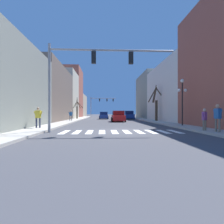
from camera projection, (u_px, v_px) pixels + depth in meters
ground_plane at (120, 131)px, 13.05m from camera, size 240.00×240.00×0.00m
sidewalk_left at (33, 131)px, 12.74m from camera, size 2.10×90.00×0.15m
sidewalk_right at (203, 130)px, 13.37m from camera, size 2.10×90.00×0.15m
building_row_left at (60, 96)px, 36.98m from camera, size 6.00×58.71×13.46m
building_row_right at (180, 88)px, 26.58m from camera, size 6.00×39.22×11.54m
crosswalk_stripes at (121, 132)px, 12.75m from camera, size 8.55×2.60×0.01m
traffic_signal_near at (88, 67)px, 12.47m from camera, size 9.04×0.28×6.30m
traffic_signal_far at (100, 102)px, 53.60m from camera, size 7.68×0.28×6.18m
street_lamp_right_corner at (182, 93)px, 17.06m from camera, size 0.95×0.36×4.55m
car_parked_right_near at (118, 117)px, 26.77m from camera, size 2.08×4.14×1.67m
car_driving_away_lane at (129, 115)px, 37.36m from camera, size 2.15×4.70×1.75m
car_parked_right_far at (104, 116)px, 37.57m from camera, size 1.97×4.11×1.55m
pedestrian_crossing_street at (218, 115)px, 11.39m from camera, size 0.28×0.78×1.81m
pedestrian_on_right_sidewalk at (204, 117)px, 12.25m from camera, size 0.61×0.42×1.55m
pedestrian_on_left_sidewalk at (38, 116)px, 14.43m from camera, size 0.73×0.25×1.70m
pedestrian_waiting_at_curb at (71, 114)px, 27.02m from camera, size 0.69×0.22×1.61m
street_tree_right_mid at (77, 109)px, 36.24m from camera, size 2.03×2.05×4.43m
street_tree_right_far at (156, 105)px, 26.55m from camera, size 2.47×2.89×5.45m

